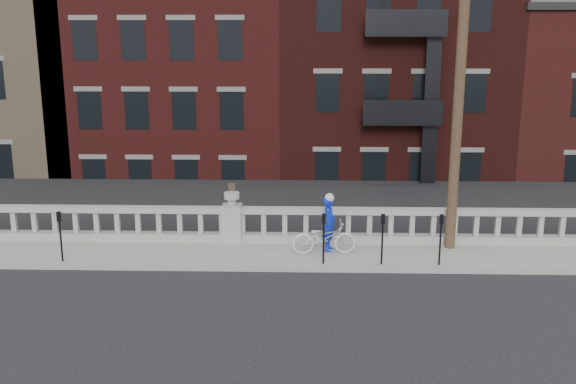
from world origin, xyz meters
The scene contains 12 objects.
ground centered at (0.00, 0.00, 0.00)m, with size 120.00×120.00×0.00m, color black.
sidewalk centered at (0.00, 3.00, 0.07)m, with size 32.00×2.20×0.15m, color gray.
balustrade centered at (0.00, 3.95, 0.64)m, with size 28.00×0.34×1.03m.
planter_pedestal centered at (0.00, 3.95, 0.83)m, with size 0.55×0.55×1.76m.
lower_level centered at (0.56, 23.04, 2.63)m, with size 80.00×44.00×20.80m.
utility_pole centered at (6.20, 3.60, 5.24)m, with size 1.60×0.28×10.00m.
parking_meter_b centered at (-4.33, 2.15, 1.00)m, with size 0.10×0.09×1.36m.
parking_meter_c centered at (2.59, 2.15, 1.00)m, with size 0.10×0.09×1.36m.
parking_meter_d centered at (4.12, 2.15, 1.00)m, with size 0.10×0.09×1.36m.
parking_meter_e centered at (5.62, 2.15, 1.00)m, with size 0.10×0.09×1.36m.
bicycle centered at (2.63, 2.96, 0.61)m, with size 0.61×1.75×0.92m, color silver.
cyclist centered at (2.77, 3.26, 0.91)m, with size 0.56×0.37×1.53m, color #0C24C2.
Camera 1 is at (2.12, -13.79, 5.93)m, focal length 40.00 mm.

